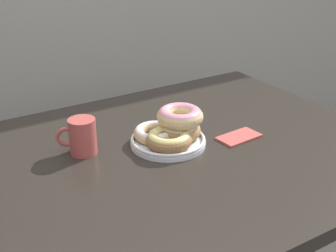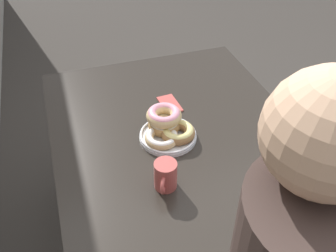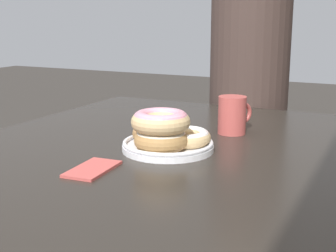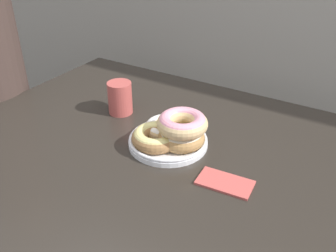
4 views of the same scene
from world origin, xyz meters
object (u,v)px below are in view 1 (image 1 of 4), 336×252
(donut_plate, at_px, (171,131))
(napkin, at_px, (239,137))
(coffee_mug, at_px, (82,136))
(dining_table, at_px, (176,171))

(donut_plate, xyz_separation_m, napkin, (0.20, -0.07, -0.04))
(donut_plate, distance_m, coffee_mug, 0.26)
(donut_plate, height_order, coffee_mug, same)
(donut_plate, relative_size, napkin, 1.75)
(donut_plate, bearing_deg, dining_table, -103.17)
(dining_table, relative_size, napkin, 9.09)
(coffee_mug, distance_m, napkin, 0.47)
(donut_plate, bearing_deg, napkin, -20.78)
(dining_table, relative_size, coffee_mug, 11.64)
(dining_table, xyz_separation_m, coffee_mug, (-0.23, 0.13, 0.12))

